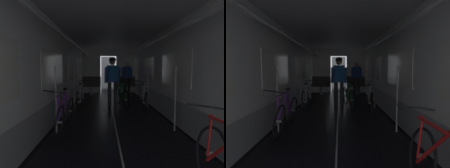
# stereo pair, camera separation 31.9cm
# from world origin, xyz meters

# --- Properties ---
(train_car_shell) EXTENTS (3.14, 12.34, 2.57)m
(train_car_shell) POSITION_xyz_m (-0.00, 3.60, 1.70)
(train_car_shell) COLOR black
(train_car_shell) RESTS_ON ground
(bench_seat_far_left) EXTENTS (0.98, 0.51, 0.95)m
(bench_seat_far_left) POSITION_xyz_m (-0.90, 8.07, 0.57)
(bench_seat_far_left) COLOR gray
(bench_seat_far_left) RESTS_ON ground
(bench_seat_far_right) EXTENTS (0.98, 0.51, 0.95)m
(bench_seat_far_right) POSITION_xyz_m (0.90, 8.07, 0.57)
(bench_seat_far_right) COLOR gray
(bench_seat_far_right) RESTS_ON ground
(bicycle_silver) EXTENTS (0.44, 1.69, 0.95)m
(bicycle_silver) POSITION_xyz_m (1.02, 4.21, 0.38)
(bicycle_silver) COLOR black
(bicycle_silver) RESTS_ON ground
(bicycle_white) EXTENTS (0.44, 1.69, 0.95)m
(bicycle_white) POSITION_xyz_m (-1.04, 4.48, 0.38)
(bicycle_white) COLOR black
(bicycle_white) RESTS_ON ground
(bicycle_purple) EXTENTS (0.44, 1.69, 0.96)m
(bicycle_purple) POSITION_xyz_m (-1.11, 2.21, 0.38)
(bicycle_purple) COLOR black
(bicycle_purple) RESTS_ON ground
(person_cyclist_aisle) EXTENTS (0.55, 0.41, 1.73)m
(person_cyclist_aisle) POSITION_xyz_m (0.03, 4.51, 1.07)
(person_cyclist_aisle) COLOR #2D2D33
(person_cyclist_aisle) RESTS_ON ground
(bicycle_green_in_aisle) EXTENTS (0.48, 1.67, 0.94)m
(bicycle_green_in_aisle) POSITION_xyz_m (0.36, 4.78, 0.38)
(bicycle_green_in_aisle) COLOR black
(bicycle_green_in_aisle) RESTS_ON ground
(person_standing_near_bench) EXTENTS (0.53, 0.23, 1.69)m
(person_standing_near_bench) POSITION_xyz_m (0.90, 7.70, 0.98)
(person_standing_near_bench) COLOR #2D2D33
(person_standing_near_bench) RESTS_ON ground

